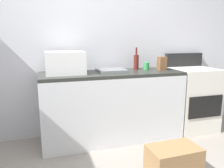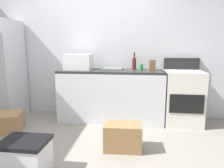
% 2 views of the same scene
% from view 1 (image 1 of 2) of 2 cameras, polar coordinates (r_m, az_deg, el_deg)
% --- Properties ---
extents(wall_back, '(5.00, 0.10, 2.60)m').
position_cam_1_polar(wall_back, '(3.11, -7.30, 11.04)').
color(wall_back, silver).
rests_on(wall_back, ground_plane).
extents(kitchen_counter, '(1.80, 0.60, 0.90)m').
position_cam_1_polar(kitchen_counter, '(2.96, 0.00, -5.58)').
color(kitchen_counter, silver).
rests_on(kitchen_counter, ground_plane).
extents(stove_oven, '(0.60, 0.61, 1.10)m').
position_cam_1_polar(stove_oven, '(3.50, 19.52, -3.31)').
color(stove_oven, silver).
rests_on(stove_oven, ground_plane).
extents(microwave, '(0.46, 0.34, 0.27)m').
position_cam_1_polar(microwave, '(2.75, -11.81, 5.30)').
color(microwave, white).
rests_on(microwave, kitchen_counter).
extents(sink_basin, '(0.36, 0.32, 0.03)m').
position_cam_1_polar(sink_basin, '(2.91, -0.12, 3.49)').
color(sink_basin, slate).
rests_on(sink_basin, kitchen_counter).
extents(wine_bottle, '(0.07, 0.07, 0.30)m').
position_cam_1_polar(wine_bottle, '(3.11, 6.15, 5.71)').
color(wine_bottle, '#591E19').
rests_on(wine_bottle, kitchen_counter).
extents(coffee_mug, '(0.08, 0.08, 0.10)m').
position_cam_1_polar(coffee_mug, '(3.10, 8.68, 4.51)').
color(coffee_mug, '#338C4C').
rests_on(coffee_mug, kitchen_counter).
extents(knife_block, '(0.10, 0.10, 0.18)m').
position_cam_1_polar(knife_block, '(3.11, 12.54, 5.13)').
color(knife_block, brown).
rests_on(knife_block, kitchen_counter).
extents(cardboard_box_large, '(0.48, 0.31, 0.34)m').
position_cam_1_polar(cardboard_box_large, '(2.30, 15.27, -18.98)').
color(cardboard_box_large, olive).
rests_on(cardboard_box_large, ground_plane).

